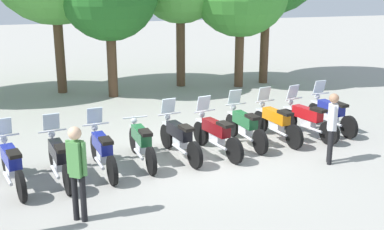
# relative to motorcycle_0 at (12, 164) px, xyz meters

# --- Properties ---
(ground_plane) EXTENTS (80.00, 80.00, 0.00)m
(ground_plane) POSITION_rel_motorcycle_0_xyz_m (4.33, 0.65, -0.52)
(ground_plane) COLOR #9E9B93
(motorcycle_0) EXTENTS (0.75, 2.15, 1.37)m
(motorcycle_0) POSITION_rel_motorcycle_0_xyz_m (0.00, 0.00, 0.00)
(motorcycle_0) COLOR black
(motorcycle_0) RESTS_ON ground_plane
(motorcycle_1) EXTENTS (0.63, 2.18, 1.37)m
(motorcycle_1) POSITION_rel_motorcycle_0_xyz_m (0.96, 0.06, 0.00)
(motorcycle_1) COLOR black
(motorcycle_1) RESTS_ON ground_plane
(motorcycle_2) EXTENTS (0.62, 2.19, 1.37)m
(motorcycle_2) POSITION_rel_motorcycle_0_xyz_m (1.92, 0.28, 0.00)
(motorcycle_2) COLOR black
(motorcycle_2) RESTS_ON ground_plane
(motorcycle_3) EXTENTS (0.62, 2.19, 0.99)m
(motorcycle_3) POSITION_rel_motorcycle_0_xyz_m (2.89, 0.57, -0.01)
(motorcycle_3) COLOR black
(motorcycle_3) RESTS_ON ground_plane
(motorcycle_4) EXTENTS (0.66, 2.17, 1.37)m
(motorcycle_4) POSITION_rel_motorcycle_0_xyz_m (3.84, 0.64, 0.00)
(motorcycle_4) COLOR black
(motorcycle_4) RESTS_ON ground_plane
(motorcycle_5) EXTENTS (0.72, 2.16, 1.37)m
(motorcycle_5) POSITION_rel_motorcycle_0_xyz_m (4.80, 0.63, 0.00)
(motorcycle_5) COLOR black
(motorcycle_5) RESTS_ON ground_plane
(motorcycle_6) EXTENTS (0.62, 2.19, 1.37)m
(motorcycle_6) POSITION_rel_motorcycle_0_xyz_m (5.76, 1.05, 0.00)
(motorcycle_6) COLOR black
(motorcycle_6) RESTS_ON ground_plane
(motorcycle_7) EXTENTS (0.62, 2.18, 1.37)m
(motorcycle_7) POSITION_rel_motorcycle_0_xyz_m (6.72, 1.13, 0.00)
(motorcycle_7) COLOR black
(motorcycle_7) RESTS_ON ground_plane
(motorcycle_8) EXTENTS (0.79, 2.14, 1.37)m
(motorcycle_8) POSITION_rel_motorcycle_0_xyz_m (7.67, 1.12, 0.00)
(motorcycle_8) COLOR black
(motorcycle_8) RESTS_ON ground_plane
(motorcycle_9) EXTENTS (0.62, 2.19, 1.37)m
(motorcycle_9) POSITION_rel_motorcycle_0_xyz_m (8.64, 1.45, 0.00)
(motorcycle_9) COLOR black
(motorcycle_9) RESTS_ON ground_plane
(person_0) EXTENTS (0.37, 0.33, 1.79)m
(person_0) POSITION_rel_motorcycle_0_xyz_m (1.23, -1.94, 0.54)
(person_0) COLOR black
(person_0) RESTS_ON ground_plane
(person_2) EXTENTS (0.30, 0.39, 1.71)m
(person_2) POSITION_rel_motorcycle_0_xyz_m (7.15, -0.83, 0.49)
(person_2) COLOR black
(person_2) RESTS_ON ground_plane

